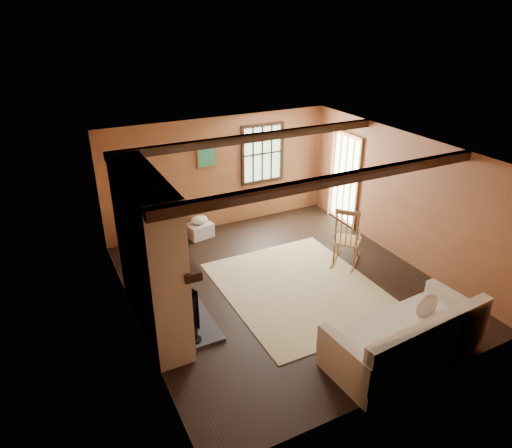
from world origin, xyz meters
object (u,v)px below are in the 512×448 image
sofa (407,341)px  rocking_chair (347,239)px  laundry_basket (200,230)px  fireplace (151,259)px  armchair (163,235)px

sofa → rocking_chair: bearing=66.4°
sofa → laundry_basket: size_ratio=4.52×
sofa → laundry_basket: bearing=100.0°
rocking_chair → laundry_basket: 3.08m
fireplace → rocking_chair: (3.68, 0.18, -0.63)m
laundry_basket → fireplace: bearing=-123.4°
laundry_basket → armchair: bearing=-163.6°
rocking_chair → armchair: size_ratio=1.47×
fireplace → armchair: 2.40m
sofa → armchair: size_ratio=2.93×
fireplace → armchair: size_ratio=3.11×
rocking_chair → sofa: (-0.90, -2.53, -0.16)m
armchair → fireplace: bearing=9.5°
sofa → laundry_basket: (-1.19, 4.76, -0.17)m
fireplace → laundry_basket: (1.59, 2.41, -0.95)m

